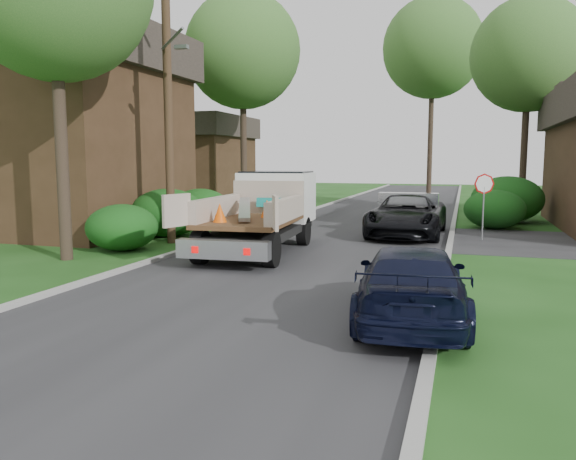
% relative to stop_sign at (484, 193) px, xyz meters
% --- Properties ---
extents(ground, '(120.00, 120.00, 0.00)m').
position_rel_stop_sign_xyz_m(ground, '(-5.20, -9.00, -1.78)').
color(ground, '#1A4513').
rests_on(ground, ground).
extents(road, '(8.00, 90.00, 0.02)m').
position_rel_stop_sign_xyz_m(road, '(-5.20, 1.00, -1.77)').
color(road, '#28282B').
rests_on(road, ground).
extents(curb_left, '(0.20, 90.00, 0.12)m').
position_rel_stop_sign_xyz_m(curb_left, '(-9.30, 1.00, -1.72)').
color(curb_left, '#9E9E99').
rests_on(curb_left, ground).
extents(curb_right, '(0.20, 90.00, 0.12)m').
position_rel_stop_sign_xyz_m(curb_right, '(-1.10, 1.00, -1.72)').
color(curb_right, '#9E9E99').
rests_on(curb_right, ground).
extents(stop_sign, '(0.71, 0.32, 2.48)m').
position_rel_stop_sign_xyz_m(stop_sign, '(0.00, 0.00, 0.00)').
color(stop_sign, slate).
rests_on(stop_sign, ground).
extents(utility_pole, '(2.42, 1.25, 10.00)m').
position_rel_stop_sign_xyz_m(utility_pole, '(-10.68, -4.02, 3.40)').
color(utility_pole, '#382619').
rests_on(utility_pole, ground).
extents(house_left_near, '(9.72, 8.64, 8.40)m').
position_rel_stop_sign_xyz_m(house_left_near, '(-17.20, -2.00, 2.50)').
color(house_left_near, '#3B2718').
rests_on(house_left_near, ground).
extents(house_left_far, '(7.56, 7.56, 6.00)m').
position_rel_stop_sign_xyz_m(house_left_far, '(-18.70, 13.00, 1.27)').
color(house_left_far, '#3B2718').
rests_on(house_left_far, ground).
extents(hedge_left_a, '(2.34, 2.34, 1.53)m').
position_rel_stop_sign_xyz_m(hedge_left_a, '(-11.40, -6.00, -1.01)').
color(hedge_left_a, '#104914').
rests_on(hedge_left_a, ground).
extents(hedge_left_b, '(2.86, 2.86, 1.87)m').
position_rel_stop_sign_xyz_m(hedge_left_b, '(-11.70, -2.50, -0.84)').
color(hedge_left_b, '#104914').
rests_on(hedge_left_b, ground).
extents(hedge_left_c, '(2.60, 2.60, 1.70)m').
position_rel_stop_sign_xyz_m(hedge_left_c, '(-12.00, 1.00, -0.93)').
color(hedge_left_c, '#104914').
rests_on(hedge_left_c, ground).
extents(hedge_right_a, '(2.60, 2.60, 1.70)m').
position_rel_stop_sign_xyz_m(hedge_right_a, '(0.60, 4.00, -0.93)').
color(hedge_right_a, '#104914').
rests_on(hedge_right_a, ground).
extents(hedge_right_b, '(3.38, 3.38, 2.21)m').
position_rel_stop_sign_xyz_m(hedge_right_b, '(1.30, 7.00, -0.67)').
color(hedge_right_b, '#104914').
rests_on(hedge_right_b, ground).
extents(tree_left_far, '(6.40, 6.40, 12.20)m').
position_rel_stop_sign_xyz_m(tree_left_far, '(-12.70, 8.00, 7.20)').
color(tree_left_far, '#2D2119').
rests_on(tree_left_far, ground).
extents(tree_right_far, '(6.00, 6.00, 11.50)m').
position_rel_stop_sign_xyz_m(tree_right_far, '(2.30, 11.00, 6.70)').
color(tree_right_far, '#2D2119').
rests_on(tree_right_far, ground).
extents(tree_left_back, '(6.00, 6.00, 12.00)m').
position_rel_stop_sign_xyz_m(tree_left_back, '(-19.20, 4.00, 7.20)').
color(tree_left_back, '#2D2119').
rests_on(tree_left_back, ground).
extents(tree_center_far, '(7.20, 7.20, 14.60)m').
position_rel_stop_sign_xyz_m(tree_center_far, '(-3.20, 21.00, 9.20)').
color(tree_center_far, '#2D2119').
rests_on(tree_center_far, ground).
extents(flatbed_truck, '(3.23, 6.96, 2.58)m').
position_rel_stop_sign_xyz_m(flatbed_truck, '(-6.99, -4.14, -0.38)').
color(flatbed_truck, black).
rests_on(flatbed_truck, ground).
extents(black_pickup, '(2.85, 5.97, 1.64)m').
position_rel_stop_sign_xyz_m(black_pickup, '(-2.80, 0.47, -0.96)').
color(black_pickup, black).
rests_on(black_pickup, ground).
extents(navy_suv, '(2.38, 4.97, 1.40)m').
position_rel_stop_sign_xyz_m(navy_suv, '(-1.56, -11.50, -1.08)').
color(navy_suv, black).
rests_on(navy_suv, ground).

